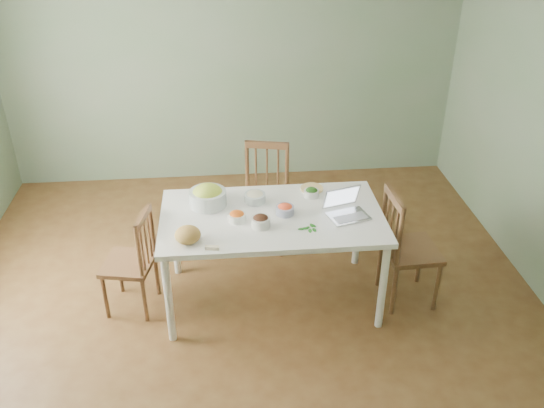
{
  "coord_description": "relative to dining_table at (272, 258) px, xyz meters",
  "views": [
    {
      "loc": [
        -0.14,
        -3.71,
        3.17
      ],
      "look_at": [
        0.22,
        0.16,
        0.92
      ],
      "focal_mm": 38.07,
      "sensor_mm": 36.0,
      "label": 1
    }
  ],
  "objects": [
    {
      "name": "laptop",
      "position": [
        0.59,
        -0.09,
        0.51
      ],
      "size": [
        0.37,
        0.35,
        0.21
      ],
      "primitive_type": null,
      "rotation": [
        0.0,
        0.0,
        0.28
      ],
      "color": "silver",
      "rests_on": "dining_table"
    },
    {
      "name": "bowl_redpep",
      "position": [
        0.1,
        0.01,
        0.45
      ],
      "size": [
        0.19,
        0.19,
        0.09
      ],
      "primitive_type": null,
      "rotation": [
        0.0,
        0.0,
        0.43
      ],
      "color": "#E84527",
      "rests_on": "dining_table"
    },
    {
      "name": "chair_right",
      "position": [
        1.13,
        -0.1,
        0.1
      ],
      "size": [
        0.45,
        0.47,
        1.02
      ],
      "primitive_type": null,
      "rotation": [
        0.0,
        0.0,
        1.62
      ],
      "color": "#412612",
      "rests_on": "floor"
    },
    {
      "name": "chair_far",
      "position": [
        0.0,
        0.82,
        0.09
      ],
      "size": [
        0.53,
        0.51,
        1.01
      ],
      "primitive_type": null,
      "rotation": [
        0.0,
        0.0,
        -0.22
      ],
      "color": "#412612",
      "rests_on": "floor"
    },
    {
      "name": "basil_bunch",
      "position": [
        0.25,
        -0.23,
        0.42
      ],
      "size": [
        0.17,
        0.17,
        0.02
      ],
      "primitive_type": null,
      "color": "#125C11",
      "rests_on": "dining_table"
    },
    {
      "name": "bowl_squash",
      "position": [
        -0.5,
        0.2,
        0.5
      ],
      "size": [
        0.39,
        0.39,
        0.17
      ],
      "primitive_type": null,
      "rotation": [
        0.0,
        0.0,
        -0.37
      ],
      "color": "gold",
      "rests_on": "dining_table"
    },
    {
      "name": "bread_boule",
      "position": [
        -0.64,
        -0.32,
        0.47
      ],
      "size": [
        0.21,
        0.21,
        0.12
      ],
      "primitive_type": "ellipsoid",
      "rotation": [
        0.0,
        0.0,
        0.13
      ],
      "color": "#B48A39",
      "rests_on": "dining_table"
    },
    {
      "name": "flatbread",
      "position": [
        0.38,
        0.39,
        0.42
      ],
      "size": [
        0.25,
        0.25,
        0.02
      ],
      "primitive_type": "cylinder",
      "rotation": [
        0.0,
        0.0,
        -0.41
      ],
      "color": "#DFC67A",
      "rests_on": "dining_table"
    },
    {
      "name": "floor",
      "position": [
        -0.22,
        -0.16,
        -0.41
      ],
      "size": [
        5.0,
        5.0,
        0.0
      ],
      "primitive_type": "cube",
      "color": "#4F2F16",
      "rests_on": "ground"
    },
    {
      "name": "wall_back",
      "position": [
        -0.22,
        2.34,
        0.94
      ],
      "size": [
        5.0,
        0.0,
        2.7
      ],
      "primitive_type": "cube",
      "color": "gray",
      "rests_on": "ground"
    },
    {
      "name": "bowl_mushroom",
      "position": [
        -0.1,
        -0.16,
        0.46
      ],
      "size": [
        0.17,
        0.17,
        0.1
      ],
      "primitive_type": null,
      "rotation": [
        0.0,
        0.0,
        -0.16
      ],
      "color": "black",
      "rests_on": "dining_table"
    },
    {
      "name": "butter_stick",
      "position": [
        -0.47,
        -0.43,
        0.43
      ],
      "size": [
        0.1,
        0.05,
        0.03
      ],
      "primitive_type": "cube",
      "rotation": [
        0.0,
        0.0,
        -0.17
      ],
      "color": "beige",
      "rests_on": "dining_table"
    },
    {
      "name": "bowl_broccoli",
      "position": [
        0.35,
        0.27,
        0.45
      ],
      "size": [
        0.16,
        0.16,
        0.08
      ],
      "primitive_type": null,
      "rotation": [
        0.0,
        0.0,
        0.37
      ],
      "color": "#133414",
      "rests_on": "dining_table"
    },
    {
      "name": "chair_left",
      "position": [
        -1.17,
        0.0,
        0.04
      ],
      "size": [
        0.45,
        0.47,
        0.9
      ],
      "primitive_type": null,
      "rotation": [
        0.0,
        0.0,
        -1.77
      ],
      "color": "#412612",
      "rests_on": "floor"
    },
    {
      "name": "bowl_carrot",
      "position": [
        -0.28,
        -0.06,
        0.45
      ],
      "size": [
        0.18,
        0.18,
        0.08
      ],
      "primitive_type": null,
      "rotation": [
        0.0,
        0.0,
        0.31
      ],
      "color": "#C96F05",
      "rests_on": "dining_table"
    },
    {
      "name": "bowl_onion",
      "position": [
        -0.12,
        0.22,
        0.46
      ],
      "size": [
        0.2,
        0.2,
        0.09
      ],
      "primitive_type": null,
      "rotation": [
        0.0,
        0.0,
        -0.17
      ],
      "color": "silver",
      "rests_on": "dining_table"
    },
    {
      "name": "dining_table",
      "position": [
        0.0,
        0.0,
        0.0
      ],
      "size": [
        1.76,
        0.99,
        0.82
      ],
      "primitive_type": null,
      "color": "white",
      "rests_on": "floor"
    }
  ]
}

